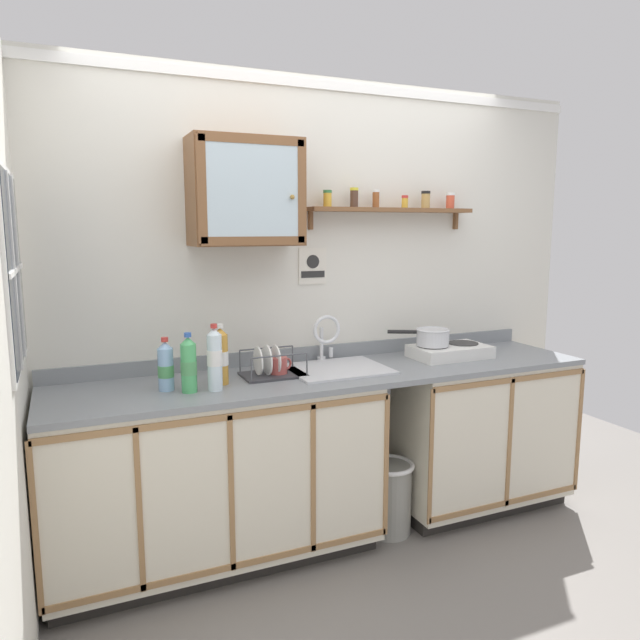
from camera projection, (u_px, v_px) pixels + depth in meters
The scene contains 21 objects.
floor at pixel (353, 553), 3.09m from camera, with size 5.97×5.97×0.00m, color slate.
back_wall at pixel (309, 301), 3.42m from camera, with size 3.57×0.07×2.50m.
side_wall_left at pixel (1, 356), 2.01m from camera, with size 0.05×3.35×2.50m, color silver.
lower_cabinet_run at pixel (215, 475), 2.98m from camera, with size 1.63×0.64×0.89m.
lower_cabinet_run_right at pixel (473, 431), 3.61m from camera, with size 1.07×0.64×0.89m.
countertop at pixel (334, 374), 3.17m from camera, with size 2.93×0.66×0.03m, color gray.
backsplash at pixel (312, 353), 3.43m from camera, with size 2.93×0.02×0.08m, color gray.
sink at pixel (336, 376), 3.22m from camera, with size 0.52×0.48×0.43m.
hot_plate_stove at pixel (450, 351), 3.49m from camera, with size 0.45×0.28×0.08m.
saucepan at pixel (432, 337), 3.46m from camera, with size 0.34×0.23×0.10m.
bottle_water_clear_0 at pixel (215, 359), 2.78m from camera, with size 0.07×0.07×0.32m.
bottle_soda_green_1 at pixel (189, 365), 2.75m from camera, with size 0.07×0.07×0.28m.
bottle_juice_amber_2 at pixel (221, 356), 2.89m from camera, with size 0.07×0.07×0.30m.
bottle_water_blue_3 at pixel (166, 367), 2.78m from camera, with size 0.07×0.07×0.25m.
dish_rack at pixel (271, 369), 3.05m from camera, with size 0.32×0.22×0.17m.
mug at pixel (279, 366), 3.07m from camera, with size 0.13×0.09×0.10m.
wall_cabinet at pixel (246, 192), 3.01m from camera, with size 0.57×0.30×0.54m.
spice_shelf at pixel (392, 208), 3.44m from camera, with size 1.04×0.14×0.23m.
warning_sign at pixel (313, 266), 3.36m from camera, with size 0.17×0.01×0.21m.
window at pixel (12, 270), 2.32m from camera, with size 0.03×0.75×0.79m.
trash_bin at pixel (389, 496), 3.28m from camera, with size 0.28×0.28×0.40m.
Camera 1 is at (-1.30, -2.56, 1.69)m, focal length 33.27 mm.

